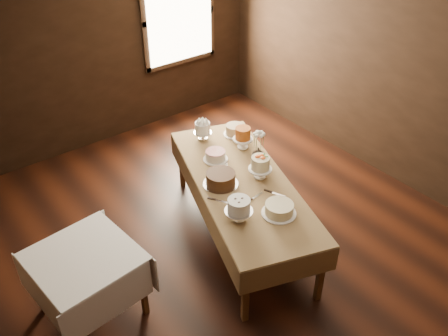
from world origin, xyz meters
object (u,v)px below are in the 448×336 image
cake_chocolate (221,179)px  cake_flowers (260,168)px  cake_swirl (239,211)px  cake_server_b (279,195)px  cake_speckled (235,130)px  cake_lattice (216,156)px  side_table (84,263)px  cake_caramel (243,139)px  cake_cream (279,209)px  display_table (242,185)px  cake_server_d (261,162)px  cake_server_e (223,201)px  cake_meringue (203,131)px  flower_vase (258,153)px  cake_server_a (257,195)px  cake_server_c (226,164)px

cake_chocolate → cake_flowers: bearing=-20.1°
cake_swirl → cake_server_b: size_ratio=1.24×
cake_speckled → cake_lattice: (-0.52, -0.30, -0.01)m
cake_lattice → cake_chocolate: size_ratio=0.80×
side_table → cake_caramel: 2.31m
cake_caramel → cake_cream: size_ratio=0.70×
display_table → side_table: bearing=179.6°
side_table → cake_server_d: 2.21m
cake_server_e → display_table: bearing=80.5°
cake_chocolate → cake_flowers: 0.44m
cake_meringue → flower_vase: size_ratio=1.62×
cake_server_d → side_table: bearing=159.4°
cake_flowers → cake_server_b: cake_flowers is taller
cake_swirl → cake_server_d: size_ratio=1.24×
cake_swirl → flower_vase: 1.08m
cake_flowers → flower_vase: size_ratio=1.91×
flower_vase → display_table: bearing=-152.6°
cake_flowers → cake_meringue: bearing=91.2°
side_table → flower_vase: bearing=5.2°
cake_caramel → cake_server_d: bearing=-95.9°
cake_server_a → cake_cream: bearing=-99.6°
flower_vase → cake_meringue: bearing=108.0°
cake_server_a → cake_meringue: bearing=74.4°
cake_server_d → cake_meringue: bearing=81.1°
cake_lattice → cake_swirl: (-0.45, -0.96, 0.06)m
cake_caramel → flower_vase: 0.30m
cake_server_a → flower_vase: 0.69m
cake_meringue → cake_server_d: (0.22, -0.81, -0.10)m
cake_lattice → cake_server_b: (0.12, -0.92, -0.05)m
side_table → cake_cream: 1.87m
cake_speckled → cake_server_d: bearing=-102.9°
cake_server_c → display_table: bearing=-156.1°
side_table → cake_cream: (1.75, -0.65, 0.16)m
cake_lattice → flower_vase: size_ratio=2.08×
cake_server_c → cake_chocolate: bearing=166.2°
cake_speckled → cake_cream: size_ratio=0.78×
side_table → display_table: bearing=-0.4°
side_table → cake_server_a: (1.77, -0.31, 0.10)m
display_table → cake_server_d: cake_server_d is taller
cake_cream → cake_server_e: size_ratio=1.63×
cake_caramel → cake_chocolate: 0.78m
cake_lattice → display_table: bearing=-92.4°
cake_lattice → cake_caramel: 0.42m
display_table → cake_cream: cake_cream is taller
side_table → cake_chocolate: 1.60m
side_table → cake_server_a: bearing=-9.9°
cake_server_a → flower_vase: bearing=42.5°
side_table → cake_server_b: (1.95, -0.43, 0.10)m
cake_speckled → cake_swirl: cake_swirl is taller
cake_server_c → flower_vase: flower_vase is taller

